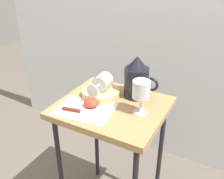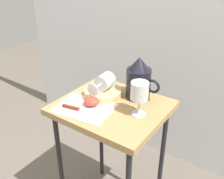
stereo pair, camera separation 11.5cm
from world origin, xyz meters
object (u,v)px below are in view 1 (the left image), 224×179
Objects in this scene: apple_half_left at (92,103)px; knife at (78,111)px; pitcher at (136,81)px; basket_tray at (101,93)px; wine_glass_upright at (141,91)px; table at (112,120)px; wine_glass_tipped_near at (102,82)px.

apple_half_left reaches higher than knife.
pitcher is 2.94× the size of apple_half_left.
wine_glass_upright reaches higher than basket_tray.
table is 3.21× the size of knife.
basket_tray is 0.85× the size of knife.
pitcher is at bearing 54.97° from apple_half_left.
basket_tray reaches higher than knife.
basket_tray is 0.89× the size of pitcher.
wine_glass_tipped_near is (-0.08, 0.05, 0.16)m from table.
basket_tray is 2.60× the size of apple_half_left.
wine_glass_upright is (0.08, -0.13, 0.02)m from pitcher.
pitcher reaches higher than knife.
wine_glass_tipped_near is at bearing 166.02° from wine_glass_upright.
wine_glass_tipped_near reaches higher than apple_half_left.
knife reaches higher than table.
wine_glass_upright is at bearing -13.98° from wine_glass_tipped_near.
pitcher reaches higher than wine_glass_tipped_near.
wine_glass_upright is at bearing -10.94° from basket_tray.
wine_glass_tipped_near is (-0.22, 0.06, -0.03)m from wine_glass_upright.
wine_glass_upright reaches higher than apple_half_left.
knife is (-0.01, -0.17, -0.01)m from basket_tray.
wine_glass_upright is at bearing 28.84° from knife.
wine_glass_upright reaches higher than knife.
apple_half_left is at bearing -84.73° from wine_glass_tipped_near.
wine_glass_tipped_near reaches higher than basket_tray.
wine_glass_upright is 0.29m from knife.
table is 3.77× the size of basket_tray.
apple_half_left is 0.08m from knife.
basket_tray is 0.25m from wine_glass_upright.
pitcher is 0.96× the size of knife.
table is at bearing -33.41° from wine_glass_tipped_near.
apple_half_left is (0.01, -0.10, 0.01)m from basket_tray.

